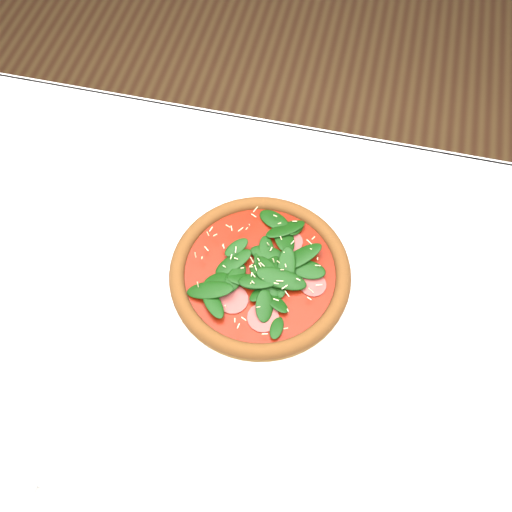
# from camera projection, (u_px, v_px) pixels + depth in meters

# --- Properties ---
(ground) EXTENTS (6.00, 6.00, 0.00)m
(ground) POSITION_uv_depth(u_px,v_px,m) (233.00, 425.00, 1.53)
(ground) COLOR brown
(ground) RESTS_ON ground
(dining_table) EXTENTS (1.21, 0.81, 0.75)m
(dining_table) POSITION_uv_depth(u_px,v_px,m) (220.00, 336.00, 0.97)
(dining_table) COLOR silver
(dining_table) RESTS_ON ground
(plate) EXTENTS (0.33, 0.33, 0.01)m
(plate) POSITION_uv_depth(u_px,v_px,m) (260.00, 277.00, 0.90)
(plate) COLOR white
(plate) RESTS_ON dining_table
(pizza) EXTENTS (0.36, 0.36, 0.04)m
(pizza) POSITION_uv_depth(u_px,v_px,m) (260.00, 272.00, 0.88)
(pizza) COLOR olive
(pizza) RESTS_ON plate
(napkin) EXTENTS (0.16, 0.08, 0.01)m
(napkin) POSITION_uv_depth(u_px,v_px,m) (47.00, 456.00, 0.77)
(napkin) COLOR silver
(napkin) RESTS_ON dining_table
(fork) EXTENTS (0.03, 0.16, 0.00)m
(fork) POSITION_uv_depth(u_px,v_px,m) (55.00, 435.00, 0.77)
(fork) COLOR silver
(fork) RESTS_ON napkin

